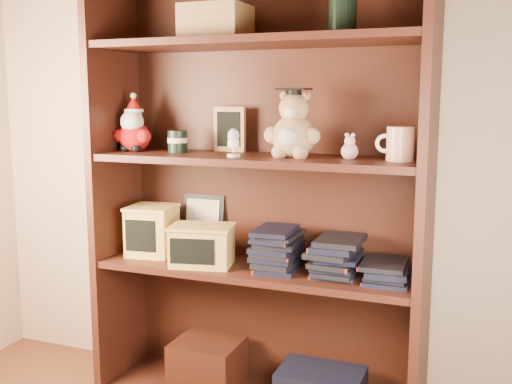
# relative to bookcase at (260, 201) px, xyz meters

# --- Properties ---
(bookcase) EXTENTS (1.20, 0.35, 1.60)m
(bookcase) POSITION_rel_bookcase_xyz_m (0.00, 0.00, 0.00)
(bookcase) COLOR #3D1B11
(bookcase) RESTS_ON ground
(shelf_lower) EXTENTS (1.14, 0.33, 0.02)m
(shelf_lower) POSITION_rel_bookcase_xyz_m (0.00, -0.05, -0.24)
(shelf_lower) COLOR #3D1B11
(shelf_lower) RESTS_ON ground
(shelf_upper) EXTENTS (1.14, 0.33, 0.02)m
(shelf_upper) POSITION_rel_bookcase_xyz_m (0.00, -0.05, 0.16)
(shelf_upper) COLOR #3D1B11
(shelf_upper) RESTS_ON ground
(santa_plush) EXTENTS (0.16, 0.12, 0.23)m
(santa_plush) POSITION_rel_bookcase_xyz_m (-0.49, -0.06, 0.25)
(santa_plush) COLOR #A50F0F
(santa_plush) RESTS_ON shelf_upper
(teachers_tin) EXTENTS (0.07, 0.07, 0.08)m
(teachers_tin) POSITION_rel_bookcase_xyz_m (-0.31, -0.05, 0.21)
(teachers_tin) COLOR black
(teachers_tin) RESTS_ON shelf_upper
(chalkboard_plaque) EXTENTS (0.13, 0.08, 0.17)m
(chalkboard_plaque) POSITION_rel_bookcase_xyz_m (-0.15, 0.06, 0.25)
(chalkboard_plaque) COLOR #9E7547
(chalkboard_plaque) RESTS_ON shelf_upper
(egg_cup) EXTENTS (0.05, 0.05, 0.10)m
(egg_cup) POSITION_rel_bookcase_xyz_m (-0.05, -0.13, 0.22)
(egg_cup) COLOR white
(egg_cup) RESTS_ON shelf_upper
(grad_teddy_bear) EXTENTS (0.20, 0.17, 0.24)m
(grad_teddy_bear) POSITION_rel_bookcase_xyz_m (0.14, -0.06, 0.26)
(grad_teddy_bear) COLOR tan
(grad_teddy_bear) RESTS_ON shelf_upper
(pink_figurine) EXTENTS (0.06, 0.06, 0.09)m
(pink_figurine) POSITION_rel_bookcase_xyz_m (0.34, -0.05, 0.21)
(pink_figurine) COLOR #CFA5A0
(pink_figurine) RESTS_ON shelf_upper
(teacher_mug) EXTENTS (0.12, 0.09, 0.11)m
(teacher_mug) POSITION_rel_bookcase_xyz_m (0.50, -0.05, 0.23)
(teacher_mug) COLOR silver
(teacher_mug) RESTS_ON shelf_upper
(certificate_frame) EXTENTS (0.18, 0.05, 0.22)m
(certificate_frame) POSITION_rel_bookcase_xyz_m (-0.28, 0.09, -0.12)
(certificate_frame) COLOR black
(certificate_frame) RESTS_ON shelf_lower
(treats_box) EXTENTS (0.20, 0.20, 0.19)m
(treats_box) POSITION_rel_bookcase_xyz_m (-0.43, -0.05, -0.13)
(treats_box) COLOR #D9B159
(treats_box) RESTS_ON shelf_lower
(pencils_box) EXTENTS (0.25, 0.20, 0.15)m
(pencils_box) POSITION_rel_bookcase_xyz_m (-0.18, -0.12, -0.15)
(pencils_box) COLOR #D9B159
(pencils_box) RESTS_ON shelf_lower
(book_stack_left) EXTENTS (0.14, 0.20, 0.14)m
(book_stack_left) POSITION_rel_bookcase_xyz_m (0.09, -0.05, -0.16)
(book_stack_left) COLOR black
(book_stack_left) RESTS_ON shelf_lower
(book_stack_mid) EXTENTS (0.14, 0.20, 0.13)m
(book_stack_mid) POSITION_rel_bookcase_xyz_m (0.30, -0.05, -0.16)
(book_stack_mid) COLOR black
(book_stack_mid) RESTS_ON shelf_lower
(book_stack_right) EXTENTS (0.14, 0.20, 0.06)m
(book_stack_right) POSITION_rel_bookcase_xyz_m (0.47, -0.05, -0.20)
(book_stack_right) COLOR black
(book_stack_right) RESTS_ON shelf_lower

